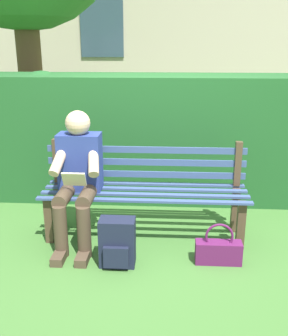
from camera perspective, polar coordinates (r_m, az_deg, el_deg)
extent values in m
plane|color=#3D6B2D|center=(3.79, 0.10, -9.79)|extent=(60.00, 60.00, 0.00)
cube|color=#4C3828|center=(3.60, 13.82, -8.00)|extent=(0.07, 0.07, 0.44)
cube|color=#4C3828|center=(3.70, -13.55, -7.28)|extent=(0.07, 0.07, 0.44)
cube|color=#4C3828|center=(3.89, 13.02, -5.94)|extent=(0.07, 0.07, 0.44)
cube|color=#4C3828|center=(3.98, -12.22, -5.34)|extent=(0.07, 0.07, 0.44)
cube|color=#384C7A|center=(3.81, 0.29, -2.31)|extent=(1.88, 0.06, 0.02)
cube|color=#384C7A|center=(3.67, 0.17, -3.06)|extent=(1.88, 0.06, 0.02)
cube|color=#384C7A|center=(3.54, 0.03, -3.87)|extent=(1.88, 0.06, 0.02)
cube|color=#384C7A|center=(3.41, -0.12, -4.74)|extent=(1.88, 0.06, 0.02)
cube|color=#4C3828|center=(3.78, 13.39, 0.59)|extent=(0.06, 0.06, 0.42)
cube|color=#4C3828|center=(3.87, -12.49, 1.06)|extent=(0.06, 0.06, 0.42)
cube|color=#384C7A|center=(3.76, 0.29, -0.91)|extent=(1.88, 0.02, 0.06)
cube|color=#384C7A|center=(3.73, 0.29, 0.85)|extent=(1.88, 0.02, 0.06)
cube|color=#384C7A|center=(3.69, 0.29, 2.65)|extent=(1.88, 0.02, 0.06)
cube|color=navy|center=(3.62, -9.20, 0.90)|extent=(0.38, 0.22, 0.52)
sphere|color=#D8AD8C|center=(3.52, -9.56, 6.42)|extent=(0.22, 0.22, 0.22)
cylinder|color=#473828|center=(3.48, -8.14, -3.90)|extent=(0.13, 0.42, 0.13)
cylinder|color=#473828|center=(3.53, -11.33, -3.79)|extent=(0.13, 0.42, 0.13)
cylinder|color=#473828|center=(3.40, -8.67, -9.11)|extent=(0.12, 0.12, 0.46)
cylinder|color=#473828|center=(3.44, -11.96, -8.92)|extent=(0.12, 0.12, 0.46)
cube|color=#473828|center=(3.42, -8.80, -12.62)|extent=(0.10, 0.24, 0.07)
cube|color=#473828|center=(3.47, -12.11, -12.38)|extent=(0.10, 0.24, 0.07)
cylinder|color=#D8AD8C|center=(3.44, -7.31, 1.16)|extent=(0.14, 0.32, 0.26)
cylinder|color=#D8AD8C|center=(3.51, -12.13, 1.23)|extent=(0.14, 0.32, 0.26)
cube|color=beige|center=(3.40, -10.08, -1.62)|extent=(0.20, 0.07, 0.13)
cube|color=#1E5123|center=(4.59, 2.58, 4.50)|extent=(5.59, 0.80, 1.41)
sphere|color=#1E5123|center=(4.82, -14.42, 9.71)|extent=(0.64, 0.64, 0.64)
cylinder|color=brown|center=(6.23, -16.02, 12.49)|extent=(0.35, 0.35, 2.52)
cube|color=#334756|center=(8.71, -6.12, 19.61)|extent=(0.90, 0.04, 1.20)
cube|color=#191E33|center=(3.27, -3.86, -10.63)|extent=(0.29, 0.17, 0.40)
cube|color=#191E33|center=(3.22, -4.07, -12.78)|extent=(0.20, 0.04, 0.18)
cylinder|color=#191E33|center=(3.34, -2.15, -9.57)|extent=(0.04, 0.04, 0.24)
cylinder|color=#191E33|center=(3.36, -5.13, -9.45)|extent=(0.04, 0.04, 0.24)
cube|color=#59194C|center=(3.39, 10.69, -11.89)|extent=(0.38, 0.12, 0.19)
torus|color=#59194C|center=(3.32, 10.83, -9.71)|extent=(0.23, 0.02, 0.23)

